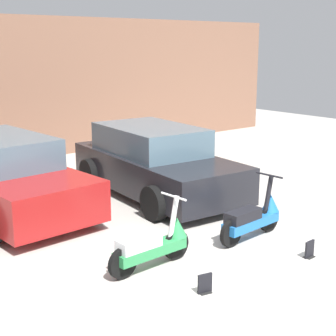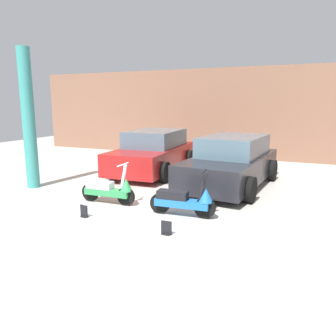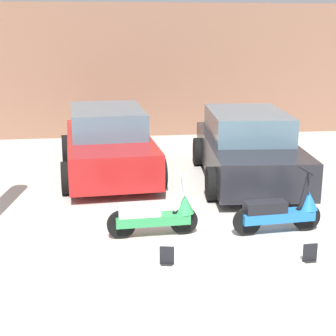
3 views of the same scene
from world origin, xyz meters
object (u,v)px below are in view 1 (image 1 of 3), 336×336
at_px(car_rear_left, 3,177).
at_px(placard_near_left_scooter, 205,284).
at_px(placard_near_right_scooter, 309,250).
at_px(scooter_front_left, 154,244).
at_px(scooter_front_right, 254,217).
at_px(car_rear_center, 155,163).

xyz_separation_m(car_rear_left, placard_near_left_scooter, (0.70, -4.76, -0.57)).
relative_size(placard_near_left_scooter, placard_near_right_scooter, 1.00).
height_order(car_rear_left, placard_near_right_scooter, car_rear_left).
bearing_deg(scooter_front_left, car_rear_left, 97.51).
bearing_deg(placard_near_right_scooter, placard_near_left_scooter, 175.29).
relative_size(scooter_front_left, car_rear_left, 0.33).
height_order(car_rear_left, placard_near_left_scooter, car_rear_left).
height_order(scooter_front_left, scooter_front_right, scooter_front_right).
xyz_separation_m(scooter_front_left, scooter_front_right, (1.95, -0.12, 0.01)).
height_order(scooter_front_left, placard_near_right_scooter, scooter_front_left).
bearing_deg(placard_near_left_scooter, scooter_front_left, 91.50).
bearing_deg(car_rear_left, scooter_front_right, 30.74).
height_order(scooter_front_left, placard_near_left_scooter, scooter_front_left).
xyz_separation_m(scooter_front_right, placard_near_left_scooter, (-1.92, -0.91, -0.24)).
distance_m(scooter_front_left, scooter_front_right, 1.95).
relative_size(car_rear_left, car_rear_center, 0.99).
height_order(car_rear_center, placard_near_right_scooter, car_rear_center).
bearing_deg(car_rear_center, car_rear_left, -101.78).
distance_m(car_rear_left, placard_near_right_scooter, 5.63).
relative_size(scooter_front_right, car_rear_center, 0.33).
xyz_separation_m(car_rear_left, car_rear_center, (2.91, -0.88, 0.00)).
relative_size(scooter_front_left, placard_near_left_scooter, 5.45).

